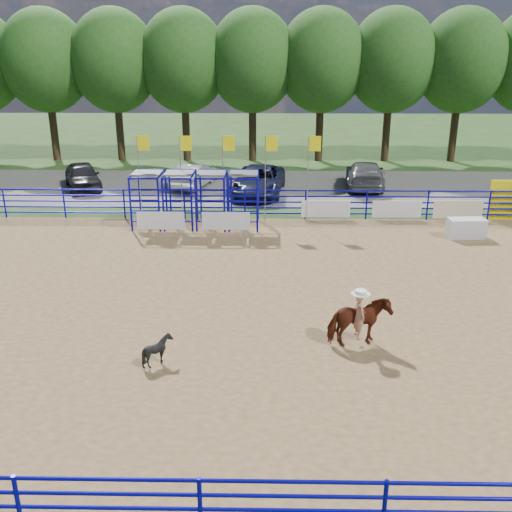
# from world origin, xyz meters

# --- Properties ---
(ground) EXTENTS (120.00, 120.00, 0.00)m
(ground) POSITION_xyz_m (0.00, 0.00, 0.00)
(ground) COLOR #304E1F
(ground) RESTS_ON ground
(arena_dirt) EXTENTS (30.00, 20.00, 0.02)m
(arena_dirt) POSITION_xyz_m (0.00, 0.00, 0.01)
(arena_dirt) COLOR olive
(arena_dirt) RESTS_ON ground
(gravel_strip) EXTENTS (40.00, 10.00, 0.01)m
(gravel_strip) POSITION_xyz_m (0.00, 17.00, 0.01)
(gravel_strip) COLOR #68655C
(gravel_strip) RESTS_ON ground
(announcer_table) EXTENTS (1.67, 0.86, 0.86)m
(announcer_table) POSITION_xyz_m (9.99, 7.17, 0.45)
(announcer_table) COLOR silver
(announcer_table) RESTS_ON arena_dirt
(horse_and_rider) EXTENTS (1.87, 1.20, 2.37)m
(horse_and_rider) POSITION_xyz_m (3.68, -2.86, 0.86)
(horse_and_rider) COLOR #592311
(horse_and_rider) RESTS_ON arena_dirt
(calf) EXTENTS (0.77, 0.69, 0.83)m
(calf) POSITION_xyz_m (-1.81, -4.00, 0.43)
(calf) COLOR black
(calf) RESTS_ON arena_dirt
(car_a) EXTENTS (3.50, 4.91, 1.55)m
(car_a) POSITION_xyz_m (-10.04, 16.39, 0.79)
(car_a) COLOR black
(car_a) RESTS_ON gravel_strip
(car_b) EXTENTS (2.49, 4.66, 1.46)m
(car_b) POSITION_xyz_m (-3.39, 16.92, 0.74)
(car_b) COLOR gray
(car_b) RESTS_ON gravel_strip
(car_c) EXTENTS (3.34, 6.10, 1.62)m
(car_c) POSITION_xyz_m (0.60, 15.10, 0.82)
(car_c) COLOR #141833
(car_c) RESTS_ON gravel_strip
(car_d) EXTENTS (2.87, 5.71, 1.59)m
(car_d) POSITION_xyz_m (7.04, 16.97, 0.81)
(car_d) COLOR #515053
(car_d) RESTS_ON gravel_strip
(perimeter_fence) EXTENTS (30.10, 20.10, 1.50)m
(perimeter_fence) POSITION_xyz_m (0.00, 0.00, 0.75)
(perimeter_fence) COLOR #0A07A0
(perimeter_fence) RESTS_ON ground
(chute_assembly) EXTENTS (19.32, 2.41, 4.20)m
(chute_assembly) POSITION_xyz_m (-1.90, 8.84, 1.26)
(chute_assembly) COLOR #0A07A0
(chute_assembly) RESTS_ON ground
(treeline) EXTENTS (56.40, 6.40, 11.24)m
(treeline) POSITION_xyz_m (0.00, 26.00, 7.53)
(treeline) COLOR #3F2B19
(treeline) RESTS_ON ground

